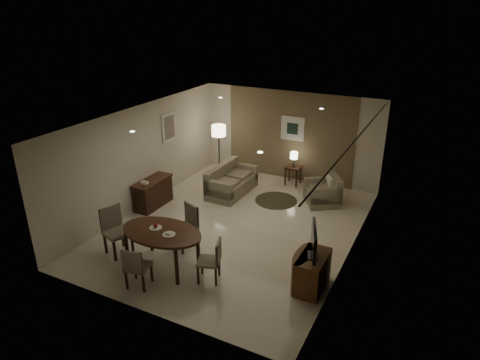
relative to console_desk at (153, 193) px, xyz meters
The scene contains 31 objects.
room_shell 2.70m from the console_desk, ahead, with size 5.50×7.00×2.70m.
taupe_accent 4.39m from the console_desk, 54.45° to the left, with size 3.96×0.03×2.70m, color brown.
curtain_wall 5.26m from the console_desk, ahead, with size 0.08×6.70×2.58m, color beige, non-canonical shape.
curtain_rod 5.64m from the console_desk, ahead, with size 0.03×0.03×6.80m, color black.
art_back_frame 4.49m from the console_desk, 53.18° to the left, with size 0.72×0.03×0.72m, color silver.
art_back_canvas 4.48m from the console_desk, 53.06° to the left, with size 0.34×0.01×0.34m, color #192D23.
art_left_frame 1.92m from the console_desk, 100.85° to the left, with size 0.03×0.60×0.80m, color silver.
art_left_canvas 1.91m from the console_desk, 100.16° to the left, with size 0.01×0.46×0.64m, color gray.
downlight_nl 3.12m from the console_desk, 58.80° to the right, with size 0.10×0.10×0.01m, color white.
downlight_nr 4.87m from the console_desk, 24.83° to the right, with size 0.10×0.10×0.01m, color white.
downlight_fl 3.12m from the console_desk, 58.80° to the left, with size 0.10×0.10×0.01m, color white.
downlight_fr 4.87m from the console_desk, 24.83° to the left, with size 0.10×0.10×0.01m, color white.
console_desk is the anchor object (origin of this frame).
telephone 0.52m from the console_desk, 90.00° to the right, with size 0.20×0.14×0.09m, color white, non-canonical shape.
tv_cabinet 5.11m from the console_desk, 17.05° to the right, with size 0.48×0.90×0.70m, color brown, non-canonical shape.
flat_tv 5.14m from the console_desk, 17.12° to the right, with size 0.06×0.88×0.60m, color black, non-canonical shape.
dining_table 2.92m from the console_desk, 48.65° to the right, with size 1.76×1.10×0.82m, color #462916, non-canonical shape.
chair_near 3.50m from the console_desk, 57.08° to the right, with size 0.43×0.43×0.88m, color gray, non-canonical shape.
chair_far 2.36m from the console_desk, 35.98° to the right, with size 0.48×0.48×0.99m, color gray, non-canonical shape.
chair_left 2.37m from the console_desk, 70.81° to the right, with size 0.51×0.51×1.04m, color gray, non-canonical shape.
chair_right 3.71m from the console_desk, 35.90° to the right, with size 0.42×0.42×0.87m, color gray, non-canonical shape.
plate_a 2.80m from the console_desk, 50.77° to the right, with size 0.26×0.26×0.02m, color white.
plate_b 3.14m from the console_desk, 46.21° to the right, with size 0.26×0.26×0.02m, color white.
fruit_apple 2.81m from the console_desk, 50.77° to the right, with size 0.09×0.09×0.09m, color #A31213.
napkin 3.14m from the console_desk, 46.21° to the right, with size 0.12×0.08×0.03m, color white.
round_rug 3.35m from the console_desk, 32.44° to the left, with size 1.16×1.16×0.01m, color #403B23.
sofa 2.25m from the console_desk, 49.12° to the left, with size 0.85×1.70×0.80m, color gray, non-canonical shape.
armchair 4.54m from the console_desk, 28.80° to the left, with size 0.88×0.83×0.78m, color gray, non-canonical shape.
side_table 4.17m from the console_desk, 47.70° to the left, with size 0.44×0.44×0.56m, color black, non-canonical shape.
table_lamp 4.19m from the console_desk, 47.70° to the left, with size 0.22×0.22×0.50m, color #FFEAC1, non-canonical shape.
floor_lamp 2.65m from the console_desk, 76.90° to the left, with size 0.42×0.42×1.68m, color #FFE5B7, non-canonical shape.
Camera 1 is at (4.24, -8.18, 5.10)m, focal length 32.00 mm.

